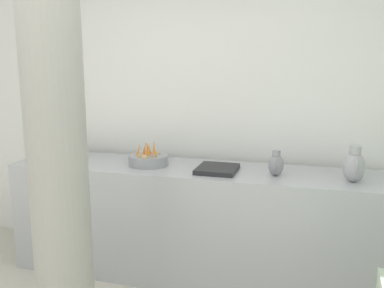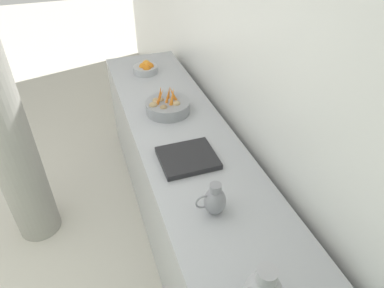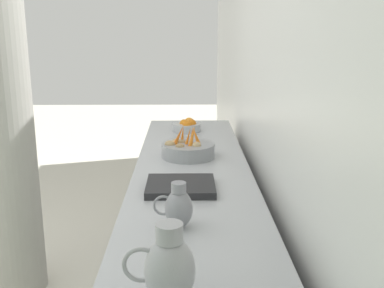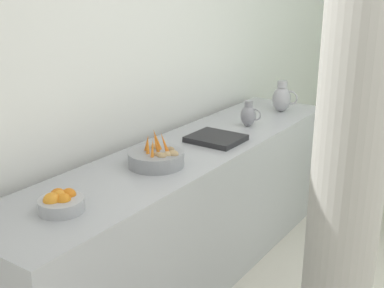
# 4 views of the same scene
# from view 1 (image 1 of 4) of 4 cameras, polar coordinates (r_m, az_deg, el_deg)

# --- Properties ---
(tile_wall_left) EXTENTS (0.10, 8.77, 3.00)m
(tile_wall_left) POSITION_cam_1_polar(r_m,az_deg,el_deg) (3.37, 10.73, 7.24)
(tile_wall_left) COLOR white
(tile_wall_left) RESTS_ON ground_plane
(prep_counter) EXTENTS (0.66, 3.04, 0.93)m
(prep_counter) POSITION_cam_1_polar(r_m,az_deg,el_deg) (3.25, 0.33, -11.45)
(prep_counter) COLOR #ADAFB5
(prep_counter) RESTS_ON ground_plane
(vegetable_colander) EXTENTS (0.33, 0.33, 0.21)m
(vegetable_colander) POSITION_cam_1_polar(r_m,az_deg,el_deg) (3.20, -6.45, -2.27)
(vegetable_colander) COLOR gray
(vegetable_colander) RESTS_ON prep_counter
(orange_bowl) EXTENTS (0.22, 0.22, 0.10)m
(orange_bowl) POSITION_cam_1_polar(r_m,az_deg,el_deg) (3.54, -17.21, -1.56)
(orange_bowl) COLOR #ADAFB5
(orange_bowl) RESTS_ON prep_counter
(metal_pitcher_tall) EXTENTS (0.21, 0.15, 0.25)m
(metal_pitcher_tall) POSITION_cam_1_polar(r_m,az_deg,el_deg) (2.91, 22.77, -3.01)
(metal_pitcher_tall) COLOR #A3A3A8
(metal_pitcher_tall) RESTS_ON prep_counter
(metal_pitcher_short) EXTENTS (0.16, 0.11, 0.19)m
(metal_pitcher_short) POSITION_cam_1_polar(r_m,az_deg,el_deg) (2.92, 12.27, -2.95)
(metal_pitcher_short) COLOR gray
(metal_pitcher_short) RESTS_ON prep_counter
(counter_sink_basin) EXTENTS (0.34, 0.30, 0.04)m
(counter_sink_basin) POSITION_cam_1_polar(r_m,az_deg,el_deg) (3.00, 3.75, -3.70)
(counter_sink_basin) COLOR #232326
(counter_sink_basin) RESTS_ON prep_counter
(support_column) EXTENTS (0.32, 0.32, 3.00)m
(support_column) POSITION_cam_1_polar(r_m,az_deg,el_deg) (2.18, -19.64, 5.21)
(support_column) COLOR #9E9B93
(support_column) RESTS_ON ground_plane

